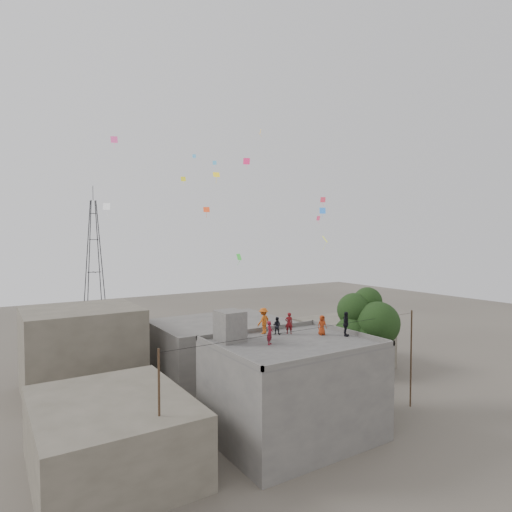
% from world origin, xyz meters
% --- Properties ---
extents(ground, '(140.00, 140.00, 0.00)m').
position_xyz_m(ground, '(0.00, 0.00, 0.00)').
color(ground, '#4A433C').
rests_on(ground, ground).
extents(main_building, '(10.00, 8.00, 6.10)m').
position_xyz_m(main_building, '(0.00, 0.00, 3.05)').
color(main_building, '#53514E').
rests_on(main_building, ground).
extents(parapet, '(10.00, 8.00, 0.30)m').
position_xyz_m(parapet, '(0.00, 0.00, 6.25)').
color(parapet, '#53514E').
rests_on(parapet, main_building).
extents(stair_head_box, '(1.60, 1.80, 2.00)m').
position_xyz_m(stair_head_box, '(-3.20, 2.60, 7.10)').
color(stair_head_box, '#53514E').
rests_on(stair_head_box, main_building).
extents(neighbor_west, '(8.00, 10.00, 4.00)m').
position_xyz_m(neighbor_west, '(-11.00, 2.00, 2.00)').
color(neighbor_west, '#565044').
rests_on(neighbor_west, ground).
extents(neighbor_north, '(12.00, 9.00, 5.00)m').
position_xyz_m(neighbor_north, '(2.00, 14.00, 2.50)').
color(neighbor_north, '#53514E').
rests_on(neighbor_north, ground).
extents(neighbor_northwest, '(9.00, 8.00, 7.00)m').
position_xyz_m(neighbor_northwest, '(-10.00, 16.00, 3.50)').
color(neighbor_northwest, '#565044').
rests_on(neighbor_northwest, ground).
extents(neighbor_east, '(7.00, 8.00, 4.40)m').
position_xyz_m(neighbor_east, '(14.00, 10.00, 2.20)').
color(neighbor_east, '#565044').
rests_on(neighbor_east, ground).
extents(tree, '(4.90, 4.60, 9.10)m').
position_xyz_m(tree, '(7.37, 0.60, 6.10)').
color(tree, black).
rests_on(tree, ground).
extents(utility_line, '(20.12, 0.62, 7.40)m').
position_xyz_m(utility_line, '(0.50, -1.25, 3.83)').
color(utility_line, black).
rests_on(utility_line, ground).
extents(transmission_tower, '(2.97, 2.97, 20.01)m').
position_xyz_m(transmission_tower, '(-4.00, 40.00, 9.07)').
color(transmission_tower, black).
rests_on(transmission_tower, ground).
extents(person_red_adult, '(0.65, 0.56, 1.50)m').
position_xyz_m(person_red_adult, '(1.37, 2.26, 6.85)').
color(person_red_adult, '#610F12').
rests_on(person_red_adult, main_building).
extents(person_orange_child, '(0.75, 0.57, 1.38)m').
position_xyz_m(person_orange_child, '(3.09, 0.72, 6.79)').
color(person_orange_child, '#983011').
rests_on(person_orange_child, main_building).
extents(person_dark_child, '(0.72, 0.75, 1.22)m').
position_xyz_m(person_dark_child, '(0.56, 2.59, 6.71)').
color(person_dark_child, black).
rests_on(person_dark_child, main_building).
extents(person_dark_adult, '(1.05, 0.91, 1.69)m').
position_xyz_m(person_dark_adult, '(4.23, -0.45, 6.95)').
color(person_dark_adult, black).
rests_on(person_dark_adult, main_building).
extents(person_orange_adult, '(1.33, 1.01, 1.83)m').
position_xyz_m(person_orange_adult, '(-0.13, 3.27, 7.01)').
color(person_orange_adult, '#BD5315').
rests_on(person_orange_adult, main_building).
extents(person_red_child, '(0.65, 0.63, 1.50)m').
position_xyz_m(person_red_child, '(-1.50, 0.46, 6.85)').
color(person_red_child, maroon).
rests_on(person_red_child, main_building).
extents(kites, '(22.07, 18.22, 11.67)m').
position_xyz_m(kites, '(1.54, 7.47, 16.38)').
color(kites, red).
rests_on(kites, ground).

